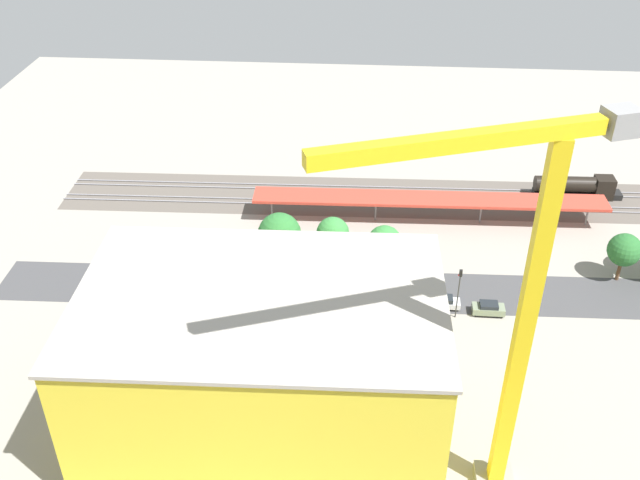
# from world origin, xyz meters

# --- Properties ---
(ground_plane) EXTENTS (171.84, 171.84, 0.00)m
(ground_plane) POSITION_xyz_m (0.00, 0.00, 0.00)
(ground_plane) COLOR gray
(ground_plane) RESTS_ON ground
(rail_bed) EXTENTS (107.68, 15.57, 0.01)m
(rail_bed) POSITION_xyz_m (0.00, -21.89, 0.00)
(rail_bed) COLOR #5B544C
(rail_bed) RESTS_ON ground
(street_asphalt) EXTENTS (107.59, 11.54, 0.01)m
(street_asphalt) POSITION_xyz_m (0.00, 3.69, 0.00)
(street_asphalt) COLOR #424244
(street_asphalt) RESTS_ON ground
(track_rails) EXTENTS (107.37, 9.14, 0.12)m
(track_rails) POSITION_xyz_m (0.00, -21.89, 0.18)
(track_rails) COLOR #9E9EA8
(track_rails) RESTS_ON ground
(platform_canopy_near) EXTENTS (53.88, 5.94, 4.12)m
(platform_canopy_near) POSITION_xyz_m (-5.25, -14.88, 3.87)
(platform_canopy_near) COLOR #C63D2D
(platform_canopy_near) RESTS_ON ground
(locomotive) EXTENTS (14.20, 2.96, 4.96)m
(locomotive) POSITION_xyz_m (-30.17, -24.40, 1.76)
(locomotive) COLOR black
(locomotive) RESTS_ON ground
(parked_car_0) EXTENTS (4.10, 1.85, 1.70)m
(parked_car_0) POSITION_xyz_m (-11.82, 7.62, 0.77)
(parked_car_0) COLOR black
(parked_car_0) RESTS_ON ground
(parked_car_1) EXTENTS (4.57, 1.79, 1.67)m
(parked_car_1) POSITION_xyz_m (-6.03, 6.68, 0.74)
(parked_car_1) COLOR black
(parked_car_1) RESTS_ON ground
(parked_car_2) EXTENTS (4.60, 2.02, 1.72)m
(parked_car_2) POSITION_xyz_m (1.71, 6.67, 0.77)
(parked_car_2) COLOR black
(parked_car_2) RESTS_ON ground
(parked_car_3) EXTENTS (4.58, 1.86, 1.68)m
(parked_car_3) POSITION_xyz_m (7.86, 6.79, 0.74)
(parked_car_3) COLOR black
(parked_car_3) RESTS_ON ground
(parked_car_4) EXTENTS (4.75, 1.92, 1.72)m
(parked_car_4) POSITION_xyz_m (14.67, 7.31, 0.77)
(parked_car_4) COLOR black
(parked_car_4) RESTS_ON ground
(parked_car_5) EXTENTS (4.29, 1.87, 1.61)m
(parked_car_5) POSITION_xyz_m (21.51, 6.85, 0.71)
(parked_car_5) COLOR black
(parked_car_5) RESTS_ON ground
(parked_car_6) EXTENTS (4.18, 2.15, 1.77)m
(parked_car_6) POSITION_xyz_m (27.62, 7.41, 0.78)
(parked_car_6) COLOR black
(parked_car_6) RESTS_ON ground
(parked_car_7) EXTENTS (4.63, 1.89, 1.68)m
(parked_car_7) POSITION_xyz_m (34.08, 7.07, 0.75)
(parked_car_7) COLOR black
(parked_car_7) RESTS_ON ground
(construction_building) EXTENTS (35.31, 23.64, 16.53)m
(construction_building) POSITION_xyz_m (14.04, 27.93, 8.26)
(construction_building) COLOR yellow
(construction_building) RESTS_ON ground
(construction_roof_slab) EXTENTS (35.92, 24.26, 0.40)m
(construction_roof_slab) POSITION_xyz_m (14.04, 27.93, 16.73)
(construction_roof_slab) COLOR #ADA89E
(construction_roof_slab) RESTS_ON construction_building
(tower_crane) EXTENTS (23.45, 9.74, 38.66)m
(tower_crane) POSITION_xyz_m (-7.65, 34.83, 22.42)
(tower_crane) COLOR gray
(tower_crane) RESTS_ON ground
(box_truck_0) EXTENTS (9.28, 2.43, 3.68)m
(box_truck_0) POSITION_xyz_m (3.61, 10.11, 1.77)
(box_truck_0) COLOR black
(box_truck_0) RESTS_ON ground
(street_tree_1) EXTENTS (4.75, 4.75, 7.22)m
(street_tree_1) POSITION_xyz_m (1.64, -0.78, 4.82)
(street_tree_1) COLOR brown
(street_tree_1) RESTS_ON ground
(street_tree_2) EXTENTS (4.51, 4.51, 7.12)m
(street_tree_2) POSITION_xyz_m (-30.41, -1.26, 4.84)
(street_tree_2) COLOR brown
(street_tree_2) RESTS_ON ground
(street_tree_3) EXTENTS (4.57, 4.57, 7.45)m
(street_tree_3) POSITION_xyz_m (8.77, -2.13, 5.13)
(street_tree_3) COLOR brown
(street_tree_3) RESTS_ON ground
(street_tree_4) EXTENTS (6.10, 6.10, 7.75)m
(street_tree_4) POSITION_xyz_m (16.17, -2.03, 4.69)
(street_tree_4) COLOR brown
(street_tree_4) RESTS_ON ground
(traffic_light) EXTENTS (0.50, 0.36, 7.36)m
(traffic_light) POSITION_xyz_m (-7.58, 8.60, 4.80)
(traffic_light) COLOR #333333
(traffic_light) RESTS_ON ground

